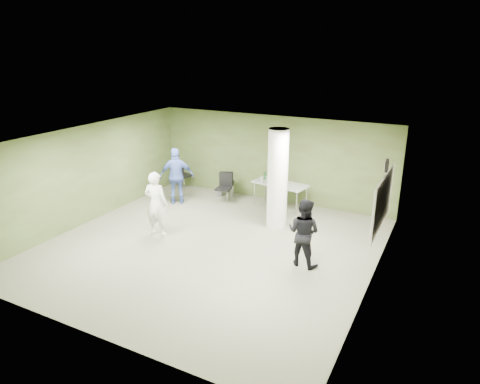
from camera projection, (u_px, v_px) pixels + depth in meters
The scene contains 17 objects.
floor at pixel (210, 246), 10.97m from camera, with size 8.00×8.00×0.00m, color #5B5B48.
ceiling at pixel (207, 139), 10.05m from camera, with size 8.00×8.00×0.00m, color white.
wall_back at pixel (273, 159), 13.87m from camera, with size 8.00×0.02×2.80m, color #454D24.
wall_left at pixel (89, 174), 12.24m from camera, with size 0.02×8.00×2.80m, color #454D24.
wall_right_cream at pixel (376, 224), 8.78m from camera, with size 0.02×8.00×2.80m, color beige.
column at pixel (278, 179), 11.76m from camera, with size 0.56×0.56×2.80m, color silver.
whiteboard at pixel (382, 201), 9.79m from camera, with size 0.05×2.30×1.30m.
wall_clock at pixel (387, 166), 9.52m from camera, with size 0.06×0.32×0.32m.
folding_table at pixel (280, 185), 13.33m from camera, with size 1.82×1.04×1.07m.
wastebasket at pixel (219, 192), 14.60m from camera, with size 0.26×0.26×0.30m, color #4C4C4C.
chair_back_left at pixel (182, 173), 15.11m from camera, with size 0.57×0.57×1.01m.
chair_back_right at pixel (227, 181), 14.43m from camera, with size 0.60×0.60×0.91m.
chair_table_left at pixel (224, 185), 13.98m from camera, with size 0.53×0.53×0.93m.
chair_table_right at pixel (278, 199), 12.83m from camera, with size 0.59×0.59×0.90m.
woman_white at pixel (156, 204), 11.36m from camera, with size 0.65×0.43×1.78m, color white.
man_black at pixel (304, 232), 9.82m from camera, with size 0.79×0.62×1.63m, color black.
man_blue at pixel (177, 176), 13.66m from camera, with size 1.08×0.45×1.84m, color #445CA9.
Camera 1 is at (5.21, -8.47, 4.90)m, focal length 32.00 mm.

